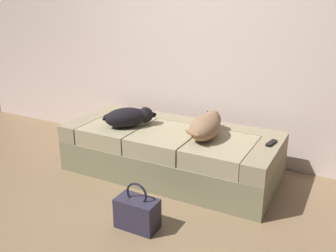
# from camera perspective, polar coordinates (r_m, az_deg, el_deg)

# --- Properties ---
(ground_plane) EXTENTS (10.00, 10.00, 0.00)m
(ground_plane) POSITION_cam_1_polar(r_m,az_deg,el_deg) (2.97, -9.70, -15.48)
(ground_plane) COLOR #876B4B
(back_wall) EXTENTS (6.40, 0.10, 2.80)m
(back_wall) POSITION_cam_1_polar(r_m,az_deg,el_deg) (3.97, 5.07, 15.36)
(back_wall) COLOR beige
(back_wall) RESTS_ON ground
(couch) EXTENTS (2.04, 0.87, 0.46)m
(couch) POSITION_cam_1_polar(r_m,az_deg,el_deg) (3.65, 0.37, -3.95)
(couch) COLOR #7E7A59
(couch) RESTS_ON ground
(dog_dark) EXTENTS (0.45, 0.48, 0.19)m
(dog_dark) POSITION_cam_1_polar(r_m,az_deg,el_deg) (3.64, -5.91, 1.38)
(dog_dark) COLOR black
(dog_dark) RESTS_ON couch
(dog_tan) EXTENTS (0.30, 0.61, 0.21)m
(dog_tan) POSITION_cam_1_polar(r_m,az_deg,el_deg) (3.36, 5.85, 0.02)
(dog_tan) COLOR #8D694B
(dog_tan) RESTS_ON couch
(tv_remote) EXTENTS (0.07, 0.16, 0.02)m
(tv_remote) POSITION_cam_1_polar(r_m,az_deg,el_deg) (3.34, 15.45, -2.52)
(tv_remote) COLOR black
(tv_remote) RESTS_ON couch
(handbag) EXTENTS (0.32, 0.18, 0.38)m
(handbag) POSITION_cam_1_polar(r_m,az_deg,el_deg) (2.91, -4.71, -13.01)
(handbag) COLOR #2C293B
(handbag) RESTS_ON ground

